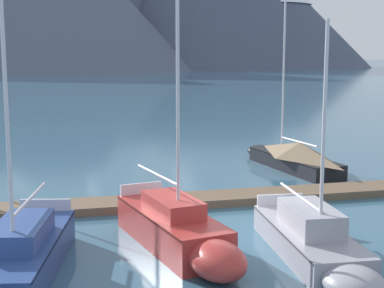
{
  "coord_description": "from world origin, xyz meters",
  "views": [
    {
      "loc": [
        -4.8,
        -17.11,
        5.8
      ],
      "look_at": [
        0.0,
        6.0,
        2.0
      ],
      "focal_mm": 54.18,
      "sensor_mm": 36.0,
      "label": 1
    }
  ],
  "objects_px": {
    "sailboat_far_berth": "(293,155)",
    "sailboat_mid_dock_starboard": "(314,242)",
    "sailboat_second_berth": "(20,257)",
    "sailboat_mid_dock_port": "(179,230)"
  },
  "relations": [
    {
      "from": "sailboat_mid_dock_port",
      "to": "sailboat_second_berth",
      "type": "bearing_deg",
      "value": -163.64
    },
    {
      "from": "sailboat_second_berth",
      "to": "sailboat_mid_dock_port",
      "type": "distance_m",
      "value": 4.56
    },
    {
      "from": "sailboat_second_berth",
      "to": "sailboat_mid_dock_port",
      "type": "bearing_deg",
      "value": 16.36
    },
    {
      "from": "sailboat_mid_dock_port",
      "to": "sailboat_far_berth",
      "type": "relative_size",
      "value": 0.95
    },
    {
      "from": "sailboat_second_berth",
      "to": "sailboat_far_berth",
      "type": "bearing_deg",
      "value": 44.69
    },
    {
      "from": "sailboat_far_berth",
      "to": "sailboat_mid_dock_starboard",
      "type": "bearing_deg",
      "value": -108.86
    },
    {
      "from": "sailboat_far_berth",
      "to": "sailboat_second_berth",
      "type": "bearing_deg",
      "value": -135.31
    },
    {
      "from": "sailboat_second_berth",
      "to": "sailboat_far_berth",
      "type": "distance_m",
      "value": 16.99
    },
    {
      "from": "sailboat_mid_dock_port",
      "to": "sailboat_far_berth",
      "type": "height_order",
      "value": "sailboat_far_berth"
    },
    {
      "from": "sailboat_mid_dock_starboard",
      "to": "sailboat_far_berth",
      "type": "height_order",
      "value": "sailboat_far_berth"
    }
  ]
}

